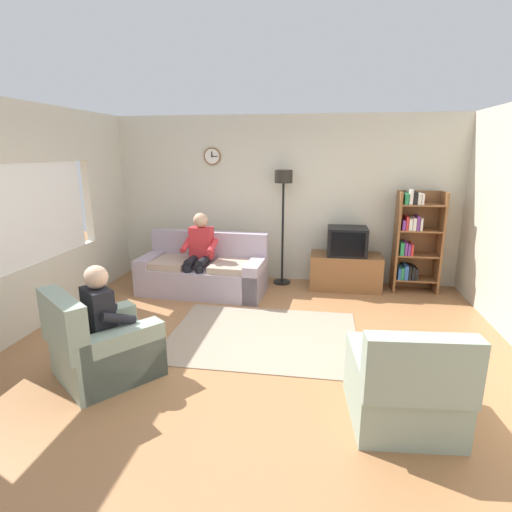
# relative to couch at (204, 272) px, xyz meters

# --- Properties ---
(ground_plane) EXTENTS (12.00, 12.00, 0.00)m
(ground_plane) POSITION_rel_couch_xyz_m (1.14, -1.74, -0.31)
(ground_plane) COLOR #9E6B42
(back_wall_assembly) EXTENTS (6.20, 0.17, 2.70)m
(back_wall_assembly) POSITION_rel_couch_xyz_m (1.14, 0.92, 1.04)
(back_wall_assembly) COLOR beige
(back_wall_assembly) RESTS_ON ground_plane
(left_wall_assembly) EXTENTS (0.12, 5.80, 2.70)m
(left_wall_assembly) POSITION_rel_couch_xyz_m (-1.71, -1.70, 1.03)
(left_wall_assembly) COLOR beige
(left_wall_assembly) RESTS_ON ground_plane
(couch) EXTENTS (1.95, 0.99, 0.90)m
(couch) POSITION_rel_couch_xyz_m (0.00, 0.00, 0.00)
(couch) COLOR #A899A8
(couch) RESTS_ON ground_plane
(tv_stand) EXTENTS (1.10, 0.56, 0.56)m
(tv_stand) POSITION_rel_couch_xyz_m (2.18, 0.51, -0.04)
(tv_stand) COLOR brown
(tv_stand) RESTS_ON ground_plane
(tv) EXTENTS (0.60, 0.49, 0.44)m
(tv) POSITION_rel_couch_xyz_m (2.18, 0.49, 0.46)
(tv) COLOR black
(tv) RESTS_ON tv_stand
(bookshelf) EXTENTS (0.68, 0.36, 1.58)m
(bookshelf) POSITION_rel_couch_xyz_m (3.19, 0.58, 0.50)
(bookshelf) COLOR brown
(bookshelf) RESTS_ON ground_plane
(floor_lamp) EXTENTS (0.28, 0.28, 1.85)m
(floor_lamp) POSITION_rel_couch_xyz_m (1.16, 0.61, 1.14)
(floor_lamp) COLOR black
(floor_lamp) RESTS_ON ground_plane
(armchair_near_window) EXTENTS (1.17, 1.19, 0.90)m
(armchair_near_window) POSITION_rel_couch_xyz_m (-0.27, -2.54, -0.02)
(armchair_near_window) COLOR gray
(armchair_near_window) RESTS_ON ground_plane
(armchair_near_bookshelf) EXTENTS (0.87, 0.94, 0.90)m
(armchair_near_bookshelf) POSITION_rel_couch_xyz_m (2.46, -2.81, -0.02)
(armchair_near_bookshelf) COLOR gray
(armchair_near_bookshelf) RESTS_ON ground_plane
(area_rug) EXTENTS (2.20, 1.70, 0.01)m
(area_rug) POSITION_rel_couch_xyz_m (1.14, -1.44, -0.31)
(area_rug) COLOR gray
(area_rug) RESTS_ON ground_plane
(person_on_couch) EXTENTS (0.53, 0.55, 1.24)m
(person_on_couch) POSITION_rel_couch_xyz_m (-0.02, -0.11, 0.39)
(person_on_couch) COLOR red
(person_on_couch) RESTS_ON ground_plane
(person_in_left_armchair) EXTENTS (0.63, 0.64, 1.12)m
(person_in_left_armchair) POSITION_rel_couch_xyz_m (-0.22, -2.47, 0.29)
(person_in_left_armchair) COLOR black
(person_in_left_armchair) RESTS_ON ground_plane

